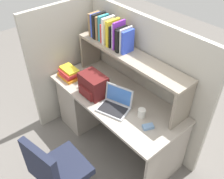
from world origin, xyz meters
TOP-DOWN VIEW (x-y plane):
  - ground_plane at (0.00, 0.00)m, footprint 8.00×8.00m
  - desk at (-0.39, 0.00)m, footprint 1.60×0.70m
  - cubicle_partition_rear at (0.00, 0.38)m, footprint 1.84×0.05m
  - cubicle_partition_left at (-0.85, -0.05)m, footprint 0.05×1.06m
  - overhead_hutch at (0.00, 0.20)m, footprint 1.44×0.28m
  - reference_books_on_shelf at (-0.34, 0.20)m, footprint 0.59×0.18m
  - laptop at (0.14, -0.12)m, footprint 0.37×0.34m
  - backpack at (-0.19, -0.16)m, footprint 0.30×0.23m
  - computer_mouse at (0.55, -0.07)m, footprint 0.10×0.12m
  - paper_cup at (0.40, -0.01)m, footprint 0.08×0.08m
  - desk_book_stack at (-0.63, -0.18)m, footprint 0.26×0.19m
  - office_chair at (0.23, -0.91)m, footprint 0.52×0.52m

SIDE VIEW (x-z plane):
  - ground_plane at x=0.00m, z-range 0.00..0.00m
  - office_chair at x=0.23m, z-range -0.07..0.86m
  - desk at x=-0.39m, z-range 0.04..0.77m
  - computer_mouse at x=0.55m, z-range 0.73..0.76m
  - cubicle_partition_rear at x=0.00m, z-range 0.00..1.55m
  - cubicle_partition_left at x=-0.85m, z-range 0.00..1.55m
  - paper_cup at x=0.40m, z-range 0.73..0.82m
  - laptop at x=0.14m, z-range 0.67..0.89m
  - desk_book_stack at x=-0.63m, z-range 0.73..0.85m
  - backpack at x=-0.19m, z-range 0.73..0.97m
  - overhead_hutch at x=0.00m, z-range 0.86..1.31m
  - reference_books_on_shelf at x=-0.34m, z-range 1.16..1.46m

